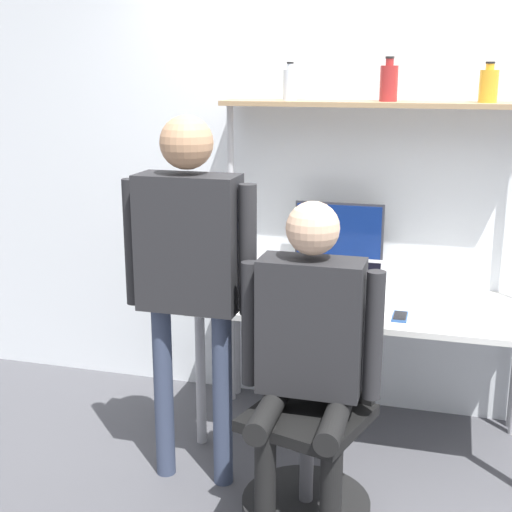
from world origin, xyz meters
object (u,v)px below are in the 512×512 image
object	(u,v)px
office_chair	(311,449)
bottle_clear	(290,84)
cell_phone	(400,316)
laptop	(348,294)
bottle_amber	(489,85)
monitor	(339,241)
person_seated	(309,338)
person_standing	(189,255)
bottle_red	(389,82)

from	to	relation	value
office_chair	bottle_clear	distance (m)	1.81
cell_phone	laptop	bearing A→B (deg)	160.30
laptop	bottle_amber	distance (m)	1.20
laptop	monitor	bearing A→B (deg)	107.59
monitor	laptop	xyz separation A→B (m)	(0.11, -0.34, -0.18)
cell_phone	office_chair	xyz separation A→B (m)	(-0.31, -0.52, -0.46)
person_seated	person_standing	xyz separation A→B (m)	(-0.56, 0.13, 0.28)
monitor	bottle_clear	bearing A→B (deg)	-173.78
cell_phone	person_seated	distance (m)	0.66
bottle_clear	bottle_red	distance (m)	0.50
cell_phone	bottle_red	distance (m)	1.15
bottle_amber	bottle_red	xyz separation A→B (m)	(-0.47, 0.00, 0.01)
person_standing	bottle_amber	distance (m)	1.65
person_seated	person_standing	world-z (taller)	person_standing
laptop	person_standing	size ratio (longest dim) A/B	0.20
monitor	bottle_amber	bearing A→B (deg)	-2.41
office_chair	person_seated	distance (m)	0.53
person_seated	bottle_clear	distance (m)	1.42
bottle_red	laptop	bearing A→B (deg)	-111.10
cell_phone	bottle_red	bearing A→B (deg)	109.13
monitor	person_seated	xyz separation A→B (m)	(0.05, -1.00, -0.17)
cell_phone	person_standing	distance (m)	1.05
office_chair	bottle_clear	xyz separation A→B (m)	(-0.33, 0.93, 1.52)
bottle_amber	office_chair	bearing A→B (deg)	-124.69
office_chair	bottle_clear	size ratio (longest dim) A/B	4.81
person_standing	bottle_clear	distance (m)	1.13
laptop	bottle_red	bearing A→B (deg)	68.90
monitor	laptop	world-z (taller)	monitor
laptop	person_seated	xyz separation A→B (m)	(-0.06, -0.66, 0.01)
cell_phone	bottle_clear	bearing A→B (deg)	147.58
bottle_clear	bottle_amber	world-z (taller)	bottle_clear
laptop	bottle_amber	size ratio (longest dim) A/B	1.76
person_standing	bottle_amber	world-z (taller)	bottle_amber
laptop	bottle_clear	distance (m)	1.12
monitor	office_chair	world-z (taller)	monitor
laptop	bottle_clear	xyz separation A→B (m)	(-0.38, 0.31, 1.00)
bottle_clear	laptop	bearing A→B (deg)	-39.58
cell_phone	person_seated	world-z (taller)	person_seated
laptop	bottle_clear	world-z (taller)	bottle_clear
bottle_clear	bottle_red	bearing A→B (deg)	0.00
monitor	cell_phone	bearing A→B (deg)	-49.66
cell_phone	office_chair	size ratio (longest dim) A/B	0.16
person_seated	bottle_clear	world-z (taller)	bottle_clear
monitor	cell_phone	xyz separation A→B (m)	(0.37, -0.44, -0.24)
bottle_clear	bottle_amber	size ratio (longest dim) A/B	1.01
laptop	cell_phone	bearing A→B (deg)	-19.70
monitor	person_standing	world-z (taller)	person_standing
person_seated	monitor	bearing A→B (deg)	92.64
person_seated	bottle_red	size ratio (longest dim) A/B	6.33
monitor	bottle_clear	distance (m)	0.86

